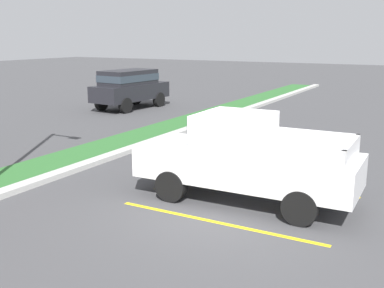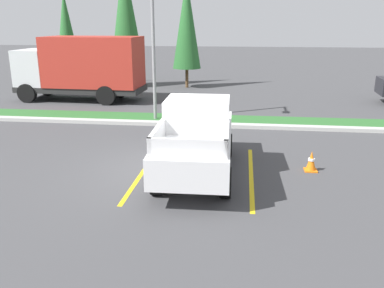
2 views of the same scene
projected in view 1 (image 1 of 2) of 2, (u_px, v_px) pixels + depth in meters
The scene contains 8 objects.
ground_plane at pixel (219, 207), 10.79m from camera, with size 120.00×120.00×0.00m, color #424244.
parking_line_near at pixel (216, 222), 9.87m from camera, with size 0.12×4.80×0.01m, color yellow.
parking_line_far at pixel (267, 183), 12.51m from camera, with size 0.12×4.80×0.01m, color yellow.
curb_strip at pixel (60, 173), 13.15m from camera, with size 56.00×0.40×0.15m, color #B2B2AD.
grass_median at pixel (33, 170), 13.68m from camera, with size 56.00×1.80×0.06m, color #2D662D.
pickup_truck_main at pixel (244, 158), 10.98m from camera, with size 2.08×5.27×2.10m.
suv_distant at pixel (130, 86), 25.19m from camera, with size 4.73×2.24×2.10m.
traffic_cone at pixel (269, 156), 14.19m from camera, with size 0.36×0.36×0.60m.
Camera 1 is at (-9.20, -4.41, 3.85)m, focal length 43.48 mm.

